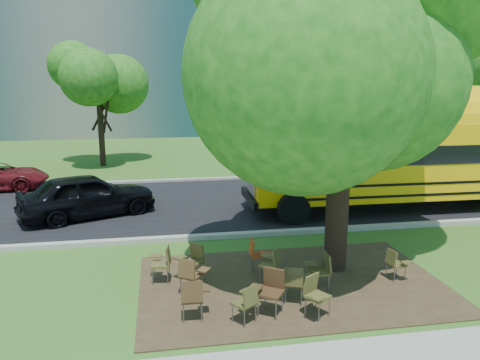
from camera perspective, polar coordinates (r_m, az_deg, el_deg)
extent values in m
plane|color=#334F18|center=(11.47, 0.71, -11.94)|extent=(160.00, 160.00, 0.00)
cube|color=#382819|center=(11.23, 6.33, -12.47)|extent=(7.00, 4.50, 0.03)
cube|color=black|center=(18.00, -3.41, -2.82)|extent=(80.00, 8.00, 0.04)
cube|color=gray|center=(14.19, -1.54, -6.78)|extent=(80.00, 0.25, 0.14)
cube|color=gray|center=(21.96, -4.64, 0.06)|extent=(80.00, 0.25, 0.14)
cube|color=slate|center=(47.09, -18.31, 19.37)|extent=(38.00, 16.00, 22.00)
cube|color=gray|center=(55.36, 19.30, 19.72)|extent=(30.00, 16.00, 25.00)
cylinder|color=black|center=(26.62, -16.55, 5.40)|extent=(0.32, 0.32, 3.50)
sphere|color=#145212|center=(26.46, -16.88, 10.72)|extent=(4.80, 4.80, 4.80)
cylinder|color=black|center=(26.36, 12.35, 6.33)|extent=(0.38, 0.38, 4.20)
sphere|color=#145212|center=(26.23, 12.65, 12.72)|extent=(5.60, 5.60, 5.60)
cylinder|color=black|center=(11.55, 11.92, 0.01)|extent=(0.56, 0.56, 4.60)
sphere|color=#145212|center=(11.34, 12.70, 16.94)|extent=(7.20, 7.20, 7.20)
cube|color=#EBAE07|center=(18.78, 23.67, 2.63)|extent=(11.76, 2.81, 2.61)
cube|color=black|center=(18.91, 24.57, 3.51)|extent=(11.12, 2.84, 0.64)
cube|color=#EBAE07|center=(16.36, 3.79, -0.59)|extent=(1.41, 2.36, 1.01)
cube|color=black|center=(18.89, 23.50, 0.64)|extent=(11.78, 2.84, 0.09)
cube|color=black|center=(18.96, 23.40, -0.53)|extent=(11.78, 2.84, 0.09)
cylinder|color=black|center=(15.36, 6.55, -3.56)|extent=(1.07, 0.33, 1.07)
cylinder|color=black|center=(17.85, 4.24, -1.27)|extent=(1.07, 0.33, 1.07)
cube|color=#3F2C16|center=(9.54, -5.87, -14.17)|extent=(0.45, 0.43, 0.05)
cube|color=#3F2C16|center=(9.27, -5.85, -13.42)|extent=(0.42, 0.11, 0.41)
cube|color=#3F2C16|center=(9.63, -4.41, -13.07)|extent=(0.24, 0.30, 0.03)
cylinder|color=slate|center=(9.80, -6.95, -14.97)|extent=(0.02, 0.02, 0.46)
cylinder|color=slate|center=(9.50, -4.70, -15.85)|extent=(0.02, 0.02, 0.46)
cube|color=#4E361B|center=(10.56, -5.99, -11.50)|extent=(0.58, 0.57, 0.05)
cube|color=#4E361B|center=(10.33, -6.53, -10.73)|extent=(0.39, 0.31, 0.41)
cube|color=#4E361B|center=(10.52, -4.45, -10.85)|extent=(0.34, 0.36, 0.03)
cylinder|color=slate|center=(10.87, -6.32, -12.11)|extent=(0.02, 0.02, 0.46)
cylinder|color=slate|center=(10.44, -5.60, -13.15)|extent=(0.02, 0.02, 0.46)
cube|color=#46431E|center=(9.39, 0.51, -14.81)|extent=(0.54, 0.54, 0.05)
cube|color=#46431E|center=(9.20, 1.30, -13.99)|extent=(0.36, 0.30, 0.38)
cube|color=#46431E|center=(9.57, 0.87, -13.51)|extent=(0.32, 0.34, 0.03)
cylinder|color=slate|center=(9.49, -0.92, -15.97)|extent=(0.02, 0.02, 0.43)
cylinder|color=slate|center=(9.50, 1.93, -15.93)|extent=(0.02, 0.02, 0.43)
cube|color=#402A17|center=(9.65, 3.74, -13.58)|extent=(0.63, 0.63, 0.06)
cube|color=#402A17|center=(9.72, 4.18, -11.82)|extent=(0.43, 0.34, 0.44)
cube|color=#402A17|center=(9.55, 1.88, -12.97)|extent=(0.38, 0.39, 0.03)
cylinder|color=slate|center=(9.55, 4.41, -15.57)|extent=(0.03, 0.03, 0.50)
cylinder|color=slate|center=(9.98, 3.06, -14.26)|extent=(0.03, 0.03, 0.50)
cube|color=#413D1C|center=(10.23, 6.62, -12.40)|extent=(0.53, 0.52, 0.05)
cube|color=#413D1C|center=(9.98, 6.57, -11.68)|extent=(0.40, 0.23, 0.40)
cube|color=#413D1C|center=(10.29, 8.05, -11.55)|extent=(0.30, 0.34, 0.03)
cylinder|color=slate|center=(10.49, 5.72, -13.08)|extent=(0.02, 0.02, 0.45)
cylinder|color=slate|center=(10.16, 7.49, -13.99)|extent=(0.02, 0.02, 0.45)
cube|color=#4E4A22|center=(9.72, 9.46, -13.85)|extent=(0.57, 0.56, 0.05)
cube|color=#4E4A22|center=(9.72, 8.65, -12.37)|extent=(0.39, 0.30, 0.40)
cube|color=#4E4A22|center=(9.42, 9.26, -13.92)|extent=(0.34, 0.35, 0.03)
cylinder|color=slate|center=(9.85, 10.85, -14.99)|extent=(0.02, 0.02, 0.45)
cylinder|color=slate|center=(9.79, 7.97, -15.06)|extent=(0.02, 0.02, 0.45)
cube|color=#48431F|center=(10.83, 9.65, -10.98)|extent=(0.42, 0.44, 0.05)
cube|color=#48431F|center=(10.80, 10.63, -9.80)|extent=(0.11, 0.41, 0.41)
cube|color=#48431F|center=(10.96, 8.56, -9.97)|extent=(0.29, 0.23, 0.03)
cylinder|color=slate|center=(10.73, 9.00, -12.54)|extent=(0.02, 0.02, 0.46)
cylinder|color=slate|center=(11.13, 10.20, -11.64)|extent=(0.02, 0.02, 0.46)
cube|color=#49441F|center=(11.84, 18.50, -9.71)|extent=(0.41, 0.43, 0.04)
cube|color=#49441F|center=(11.68, 17.95, -8.96)|extent=(0.15, 0.36, 0.35)
cube|color=#49441F|center=(11.73, 19.66, -9.46)|extent=(0.28, 0.24, 0.03)
cylinder|color=slate|center=(12.11, 18.55, -10.23)|extent=(0.02, 0.02, 0.40)
cylinder|color=slate|center=(11.72, 18.31, -10.98)|extent=(0.02, 0.02, 0.40)
cube|color=brown|center=(11.21, -9.65, -10.10)|extent=(0.47, 0.49, 0.05)
cube|color=brown|center=(11.11, -8.73, -9.03)|extent=(0.15, 0.42, 0.42)
cube|color=brown|center=(11.42, -10.25, -9.04)|extent=(0.32, 0.26, 0.03)
cylinder|color=slate|center=(11.17, -10.64, -11.54)|extent=(0.02, 0.02, 0.47)
cylinder|color=slate|center=(11.44, -8.61, -10.86)|extent=(0.02, 0.02, 0.47)
cube|color=#463F1E|center=(11.24, -5.87, -10.00)|extent=(0.59, 0.59, 0.05)
cube|color=#463F1E|center=(11.28, -5.28, -8.67)|extent=(0.36, 0.36, 0.41)
cube|color=#463F1E|center=(11.24, -7.31, -9.35)|extent=(0.36, 0.36, 0.03)
cylinder|color=slate|center=(11.10, -5.75, -11.56)|extent=(0.02, 0.02, 0.46)
cylinder|color=slate|center=(11.55, -5.93, -10.59)|extent=(0.02, 0.02, 0.46)
cube|color=#A63A11|center=(11.77, 2.25, -9.08)|extent=(0.39, 0.41, 0.05)
cube|color=#A63A11|center=(11.67, 1.43, -8.18)|extent=(0.10, 0.38, 0.38)
cube|color=#A63A11|center=(11.54, 3.10, -8.92)|extent=(0.27, 0.21, 0.03)
cylinder|color=slate|center=(12.02, 2.86, -9.69)|extent=(0.02, 0.02, 0.42)
cylinder|color=slate|center=(11.67, 1.59, -10.36)|extent=(0.02, 0.02, 0.42)
cube|color=brown|center=(11.12, 3.61, -10.28)|extent=(0.56, 0.57, 0.05)
cube|color=brown|center=(10.97, 4.50, -9.37)|extent=(0.31, 0.38, 0.40)
cube|color=brown|center=(11.32, 3.42, -9.19)|extent=(0.35, 0.34, 0.03)
cylinder|color=slate|center=(11.12, 2.44, -11.50)|extent=(0.02, 0.02, 0.44)
cylinder|color=slate|center=(11.29, 4.73, -11.15)|extent=(0.02, 0.02, 0.44)
imported|color=black|center=(16.90, -18.08, -1.78)|extent=(4.90, 3.49, 1.55)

